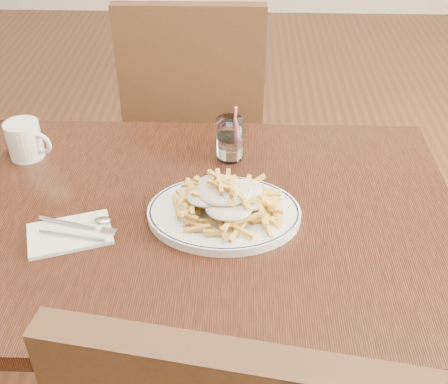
{
  "coord_description": "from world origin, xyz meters",
  "views": [
    {
      "loc": [
        0.1,
        -0.98,
        1.54
      ],
      "look_at": [
        0.07,
        -0.02,
        0.82
      ],
      "focal_mm": 45.0,
      "sensor_mm": 36.0,
      "label": 1
    }
  ],
  "objects_px": {
    "table": "(194,238)",
    "water_glass": "(230,141)",
    "chair_far": "(195,116)",
    "fries_plate": "(224,213)",
    "coffee_mug": "(25,140)",
    "loaded_fries": "(224,196)"
  },
  "relations": [
    {
      "from": "loaded_fries",
      "to": "water_glass",
      "type": "bearing_deg",
      "value": 88.35
    },
    {
      "from": "water_glass",
      "to": "coffee_mug",
      "type": "xyz_separation_m",
      "value": [
        -0.52,
        -0.01,
        0.0
      ]
    },
    {
      "from": "chair_far",
      "to": "coffee_mug",
      "type": "height_order",
      "value": "chair_far"
    },
    {
      "from": "table",
      "to": "fries_plate",
      "type": "relative_size",
      "value": 3.29
    },
    {
      "from": "chair_far",
      "to": "coffee_mug",
      "type": "bearing_deg",
      "value": -124.67
    },
    {
      "from": "fries_plate",
      "to": "coffee_mug",
      "type": "bearing_deg",
      "value": 155.55
    },
    {
      "from": "fries_plate",
      "to": "loaded_fries",
      "type": "height_order",
      "value": "loaded_fries"
    },
    {
      "from": "loaded_fries",
      "to": "coffee_mug",
      "type": "height_order",
      "value": "coffee_mug"
    },
    {
      "from": "loaded_fries",
      "to": "water_glass",
      "type": "xyz_separation_m",
      "value": [
        0.01,
        0.24,
        -0.01
      ]
    },
    {
      "from": "fries_plate",
      "to": "chair_far",
      "type": "bearing_deg",
      "value": 99.23
    },
    {
      "from": "chair_far",
      "to": "water_glass",
      "type": "xyz_separation_m",
      "value": [
        0.13,
        -0.54,
        0.23
      ]
    },
    {
      "from": "loaded_fries",
      "to": "coffee_mug",
      "type": "bearing_deg",
      "value": 155.55
    },
    {
      "from": "chair_far",
      "to": "coffee_mug",
      "type": "distance_m",
      "value": 0.71
    },
    {
      "from": "table",
      "to": "water_glass",
      "type": "height_order",
      "value": "water_glass"
    },
    {
      "from": "loaded_fries",
      "to": "chair_far",
      "type": "bearing_deg",
      "value": 99.23
    },
    {
      "from": "chair_far",
      "to": "fries_plate",
      "type": "distance_m",
      "value": 0.82
    },
    {
      "from": "loaded_fries",
      "to": "coffee_mug",
      "type": "distance_m",
      "value": 0.56
    },
    {
      "from": "table",
      "to": "fries_plate",
      "type": "distance_m",
      "value": 0.12
    },
    {
      "from": "table",
      "to": "water_glass",
      "type": "distance_m",
      "value": 0.27
    },
    {
      "from": "table",
      "to": "chair_far",
      "type": "bearing_deg",
      "value": 94.22
    },
    {
      "from": "water_glass",
      "to": "coffee_mug",
      "type": "bearing_deg",
      "value": -178.79
    },
    {
      "from": "chair_far",
      "to": "water_glass",
      "type": "bearing_deg",
      "value": -76.06
    }
  ]
}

